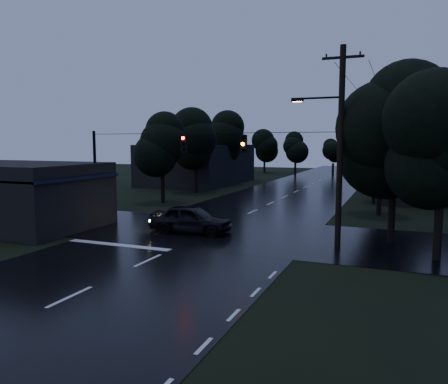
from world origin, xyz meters
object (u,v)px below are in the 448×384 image
Objects in this scene: utility_pole_main at (339,143)px; utility_pole_far at (375,159)px; storefront at (6,194)px; car at (191,219)px.

utility_pole_far is (0.89, 17.00, -1.38)m from utility_pole_main.
storefront is at bearing -138.20° from utility_pole_far.
storefront is at bearing -174.39° from utility_pole_main.
utility_pole_far reaches higher than storefront.
storefront is 28.56m from utility_pole_far.
utility_pole_main is at bearing 5.61° from storefront.
utility_pole_far is at bearing 41.80° from storefront.
storefront reaches higher than car.
utility_pole_far is (21.25, 19.00, 1.86)m from storefront.
utility_pole_main is 2.08× the size of car.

